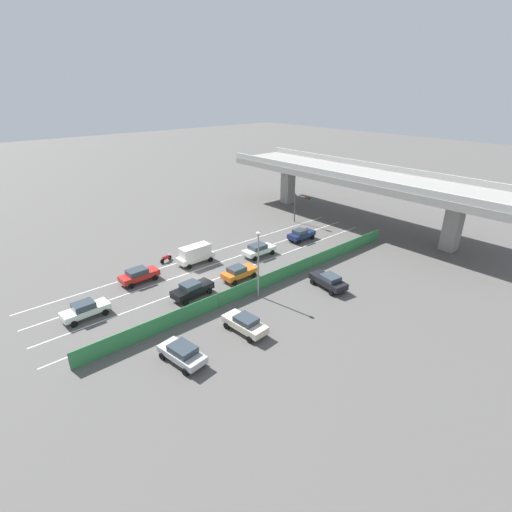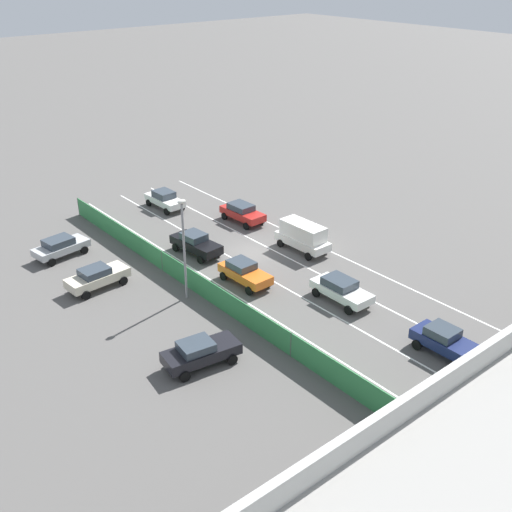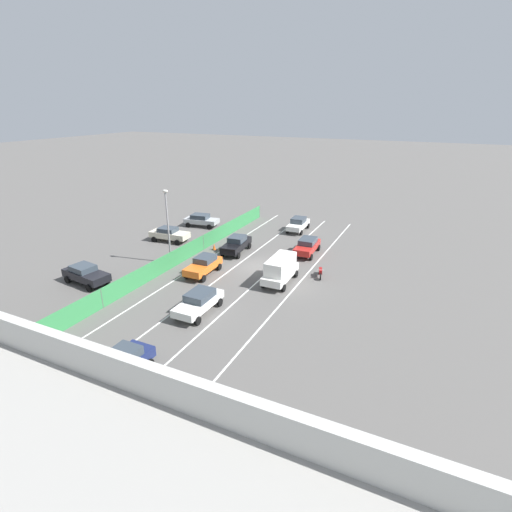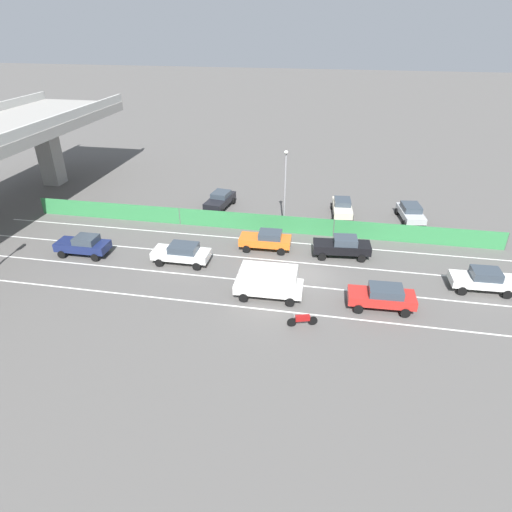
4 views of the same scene
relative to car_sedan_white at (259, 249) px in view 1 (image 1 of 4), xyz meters
The scene contains 21 objects.
ground_plane 9.91m from the car_sedan_white, 89.82° to the right, with size 300.00×300.00×0.00m, color #565451.
lane_line_left_edge 6.83m from the car_sedan_white, 138.55° to the right, with size 0.14×46.76×0.01m, color silver.
lane_line_mid_left 4.87m from the car_sedan_white, 110.45° to the right, with size 0.14×46.76×0.01m, color silver.
lane_line_mid_right 4.89m from the car_sedan_white, 68.87° to the right, with size 0.14×46.76×0.01m, color silver.
lane_line_right_edge 6.88m from the car_sedan_white, 41.11° to the right, with size 0.14×46.76×0.01m, color silver.
elevated_overpass 21.82m from the car_sedan_white, 89.92° to the left, with size 48.11×10.86×8.88m.
green_fence 8.34m from the car_sedan_white, 32.51° to the right, with size 0.10×42.86×1.62m.
car_sedan_white is the anchor object (origin of this frame).
car_sedan_navy 8.32m from the car_sedan_white, 91.26° to the left, with size 1.99×4.27×1.66m.
car_sedan_black 12.88m from the car_sedan_white, 74.46° to the right, with size 2.30×4.72×1.71m.
car_hatchback_white 22.30m from the car_sedan_white, 89.66° to the right, with size 2.07×4.44×1.65m.
car_taxi_orange 7.10m from the car_sedan_white, 60.24° to the right, with size 2.04×4.30×1.63m.
car_van_white 8.28m from the car_sedan_white, 115.04° to the right, with size 2.13×4.73×2.32m.
car_sedan_red 15.52m from the car_sedan_white, 102.70° to the right, with size 2.11×4.46×1.63m.
motorcycle 11.95m from the car_sedan_white, 122.11° to the right, with size 0.80×1.89×0.93m.
parked_wagon_silver 22.17m from the car_sedan_white, 57.53° to the right, with size 4.48×2.52×1.59m.
parked_sedan_cream 17.16m from the car_sedan_white, 45.59° to the right, with size 4.58×2.24×1.61m.
parked_sedan_dark 11.65m from the car_sedan_white, ahead, with size 4.69×2.51×1.63m.
traffic_light 14.87m from the car_sedan_white, 111.88° to the left, with size 2.99×0.44×4.82m.
street_lamp 11.17m from the car_sedan_white, 41.74° to the right, with size 0.60×0.36×7.26m.
traffic_cone 13.43m from the car_sedan_white, 63.63° to the right, with size 0.47×0.47×0.72m.
Camera 1 is at (34.57, -20.76, 20.44)m, focal length 26.93 mm.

